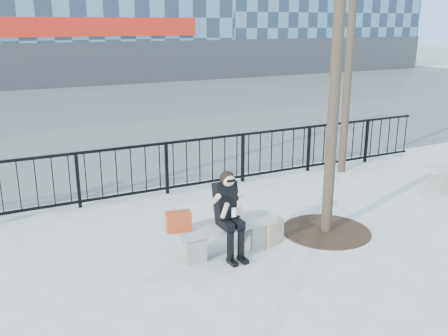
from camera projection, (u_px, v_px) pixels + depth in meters
name	position (u px, v px, depth m)	size (l,w,h in m)	color
ground	(225.00, 252.00, 7.79)	(120.00, 120.00, 0.00)	gray
street_surface	(58.00, 109.00, 20.59)	(60.00, 23.00, 0.01)	#474747
railing	(157.00, 169.00, 10.19)	(14.00, 0.06, 1.10)	black
tree_grate	(326.00, 231.00, 8.53)	(1.50, 1.50, 0.02)	black
bench_main	(225.00, 234.00, 7.70)	(1.65, 0.46, 0.49)	slate
seated_woman	(230.00, 215.00, 7.46)	(0.50, 0.64, 1.34)	black
handbag	(179.00, 221.00, 7.29)	(0.37, 0.17, 0.30)	#A53514
shopping_bag	(273.00, 232.00, 8.02)	(0.42, 0.16, 0.40)	#CEB592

